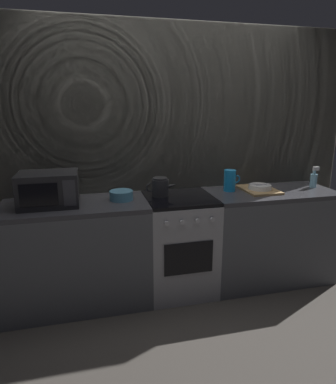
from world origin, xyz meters
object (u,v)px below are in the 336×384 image
pitcher (230,180)px  dish_pile (259,188)px  stove_unit (179,244)px  mixing_bowl (121,195)px  spray_bottle (314,179)px  kettle (160,187)px  microwave (49,189)px

pitcher → dish_pile: (0.27, -0.07, -0.08)m
stove_unit → mixing_bowl: mixing_bowl is taller
pitcher → spray_bottle: 0.86m
spray_bottle → kettle: bearing=178.5°
stove_unit → dish_pile: dish_pile is taller
kettle → microwave: bearing=-175.8°
mixing_bowl → dish_pile: size_ratio=0.50×
kettle → dish_pile: bearing=-2.7°
stove_unit → spray_bottle: spray_bottle is taller
pitcher → spray_bottle: spray_bottle is taller
pitcher → dish_pile: 0.29m
kettle → pitcher: size_ratio=1.42×
kettle → pitcher: (0.67, 0.02, 0.02)m
kettle → spray_bottle: 1.53m
stove_unit → pitcher: bearing=10.1°
kettle → spray_bottle: (1.53, -0.04, -0.00)m
microwave → spray_bottle: size_ratio=2.27×
mixing_bowl → kettle: bearing=7.2°
dish_pile → stove_unit: bearing=-178.2°
dish_pile → microwave: bearing=-179.3°
dish_pile → spray_bottle: spray_bottle is taller
stove_unit → mixing_bowl: 0.71m
kettle → mixing_bowl: (-0.35, -0.04, -0.04)m
pitcher → dish_pile: pitcher is taller
pitcher → dish_pile: size_ratio=0.50×
spray_bottle → mixing_bowl: bearing=-179.8°
kettle → dish_pile: size_ratio=0.71×
microwave → pitcher: 1.60m
mixing_bowl → spray_bottle: size_ratio=0.99×
stove_unit → microwave: 1.23m
stove_unit → microwave: bearing=179.9°
dish_pile → spray_bottle: 0.59m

